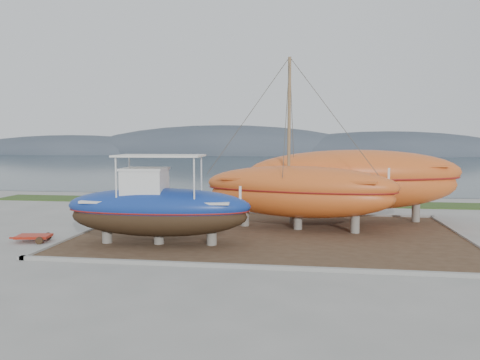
% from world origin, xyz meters
% --- Properties ---
extents(ground, '(140.00, 140.00, 0.00)m').
position_xyz_m(ground, '(0.00, 0.00, 0.00)').
color(ground, gray).
rests_on(ground, ground).
extents(dirt_patch, '(18.00, 12.00, 0.06)m').
position_xyz_m(dirt_patch, '(0.00, 4.00, 0.03)').
color(dirt_patch, '#422D1E').
rests_on(dirt_patch, ground).
extents(curb_frame, '(18.60, 12.60, 0.15)m').
position_xyz_m(curb_frame, '(0.00, 4.00, 0.07)').
color(curb_frame, gray).
rests_on(curb_frame, ground).
extents(grass_strip, '(44.00, 3.00, 0.08)m').
position_xyz_m(grass_strip, '(0.00, 15.50, 0.04)').
color(grass_strip, '#284219').
rests_on(grass_strip, ground).
extents(sea, '(260.00, 100.00, 0.04)m').
position_xyz_m(sea, '(0.00, 70.00, 0.00)').
color(sea, '#182730').
rests_on(sea, ground).
extents(mountain_ridge, '(200.00, 36.00, 20.00)m').
position_xyz_m(mountain_ridge, '(0.00, 125.00, 0.00)').
color(mountain_ridge, '#333D49').
rests_on(mountain_ridge, ground).
extents(blue_caique, '(8.26, 3.00, 3.92)m').
position_xyz_m(blue_caique, '(-4.67, 1.07, 2.02)').
color(blue_caique, navy).
rests_on(blue_caique, dirt_patch).
extents(white_dinghy, '(3.95, 2.10, 1.13)m').
position_xyz_m(white_dinghy, '(-7.16, 6.22, 0.62)').
color(white_dinghy, silver).
rests_on(white_dinghy, dirt_patch).
extents(orange_sailboat, '(10.27, 4.74, 8.69)m').
position_xyz_m(orange_sailboat, '(1.31, 5.33, 4.41)').
color(orange_sailboat, '#CA561F').
rests_on(orange_sailboat, dirt_patch).
extents(orange_bare_hull, '(12.36, 5.76, 3.90)m').
position_xyz_m(orange_bare_hull, '(4.41, 7.84, 2.01)').
color(orange_bare_hull, '#CA561F').
rests_on(orange_bare_hull, dirt_patch).
extents(red_trailer, '(2.33, 1.42, 0.31)m').
position_xyz_m(red_trailer, '(-10.51, 0.89, 0.15)').
color(red_trailer, '#AE2413').
rests_on(red_trailer, ground).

